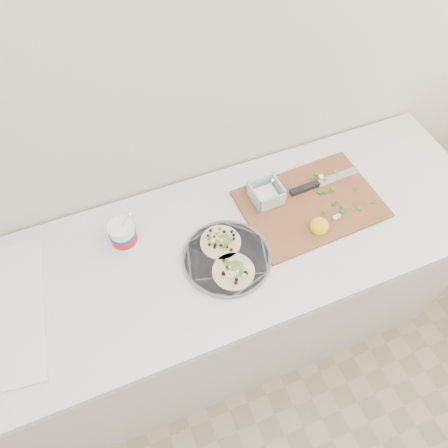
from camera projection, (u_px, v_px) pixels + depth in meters
name	position (u px, v px, depth m)	size (l,w,h in m)	color
counter	(177.00, 313.00, 1.85)	(2.44, 0.66, 0.90)	beige
taco_plate	(227.00, 256.00, 1.47)	(0.30, 0.30, 0.04)	#595960
tub	(123.00, 233.00, 1.47)	(0.09, 0.09, 0.21)	white
cutboard	(307.00, 200.00, 1.61)	(0.51, 0.37, 0.08)	brown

